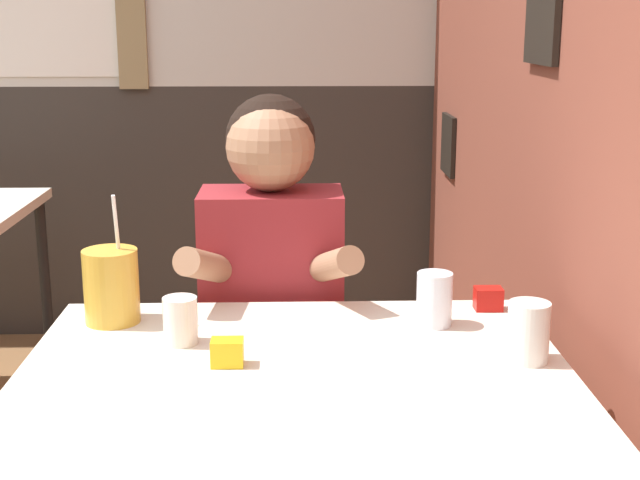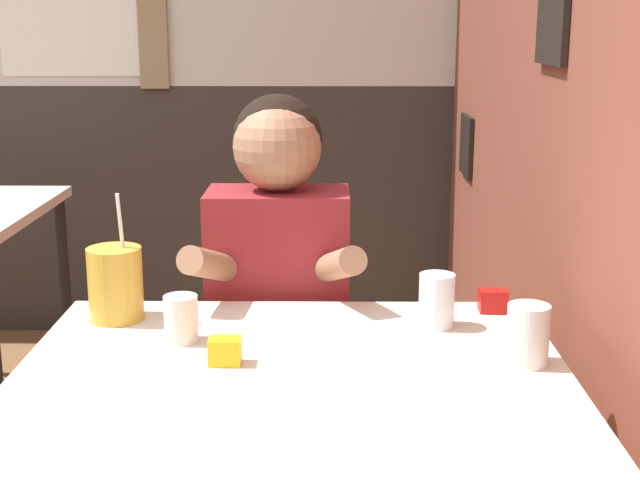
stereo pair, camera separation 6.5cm
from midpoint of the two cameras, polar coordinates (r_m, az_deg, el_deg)
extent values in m
cube|color=brown|center=(2.56, 12.13, 13.10)|extent=(0.06, 4.66, 2.70)
cube|color=black|center=(2.22, 13.21, 13.63)|extent=(0.02, 0.25, 0.21)
cube|color=black|center=(3.45, 7.67, 6.06)|extent=(0.02, 0.23, 0.23)
cube|color=#332D28|center=(4.03, -13.77, 1.71)|extent=(5.82, 0.06, 1.10)
cube|color=beige|center=(1.63, -2.76, -9.21)|extent=(1.02, 0.86, 0.04)
cylinder|color=black|center=(2.20, -15.15, -14.06)|extent=(0.04, 0.04, 0.71)
cylinder|color=black|center=(2.19, 10.31, -13.97)|extent=(0.04, 0.04, 0.71)
cylinder|color=black|center=(3.63, -17.64, -3.03)|extent=(0.04, 0.04, 0.71)
cube|color=maroon|center=(2.37, -3.73, -14.96)|extent=(0.31, 0.20, 0.46)
cube|color=maroon|center=(2.18, -3.93, -3.60)|extent=(0.34, 0.20, 0.52)
sphere|color=black|center=(2.12, -4.08, 6.46)|extent=(0.21, 0.21, 0.21)
sphere|color=#9E7051|center=(2.10, -4.10, 5.94)|extent=(0.21, 0.21, 0.21)
cylinder|color=#9E7051|center=(2.02, -7.99, -1.71)|extent=(0.14, 0.27, 0.15)
cylinder|color=#9E7051|center=(2.01, -0.25, -1.66)|extent=(0.14, 0.27, 0.15)
cylinder|color=gold|center=(1.93, -14.16, -2.89)|extent=(0.12, 0.12, 0.16)
cylinder|color=white|center=(1.89, -13.88, 0.84)|extent=(0.01, 0.04, 0.14)
cylinder|color=silver|center=(1.87, 6.33, -3.79)|extent=(0.07, 0.07, 0.11)
cylinder|color=silver|center=(1.70, 12.12, -5.78)|extent=(0.08, 0.08, 0.11)
cylinder|color=silver|center=(1.78, -9.97, -5.11)|extent=(0.07, 0.07, 0.09)
cube|color=#B7140F|center=(1.99, 9.80, -3.73)|extent=(0.06, 0.04, 0.05)
cube|color=yellow|center=(1.67, -7.08, -7.16)|extent=(0.06, 0.04, 0.05)
camera|label=1|loc=(0.03, -91.08, -0.27)|focal=50.00mm
camera|label=2|loc=(0.03, 88.92, 0.27)|focal=50.00mm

